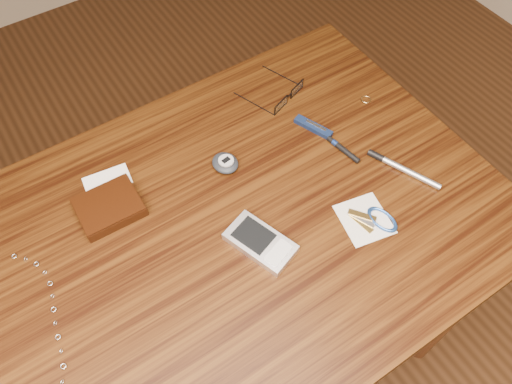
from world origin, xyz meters
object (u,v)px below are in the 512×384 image
(silver_pen, at_px, (398,166))
(desk, at_px, (231,252))
(pocket_knife, at_px, (313,127))
(pedometer, at_px, (225,163))
(wallet_and_card, at_px, (109,206))
(eyeglasses, at_px, (286,96))
(notepad_keys, at_px, (374,219))
(pda_phone, at_px, (260,242))

(silver_pen, bearing_deg, desk, 168.48)
(desk, bearing_deg, pocket_knife, 20.86)
(pedometer, xyz_separation_m, silver_pen, (0.28, -0.19, -0.00))
(wallet_and_card, bearing_deg, desk, -42.00)
(wallet_and_card, height_order, eyeglasses, same)
(eyeglasses, bearing_deg, wallet_and_card, -173.19)
(notepad_keys, bearing_deg, pedometer, 122.51)
(eyeglasses, height_order, silver_pen, eyeglasses)
(desk, xyz_separation_m, notepad_keys, (0.23, -0.13, 0.11))
(wallet_and_card, relative_size, silver_pen, 1.00)
(desk, height_order, pedometer, pedometer)
(wallet_and_card, distance_m, notepad_keys, 0.48)
(pda_phone, relative_size, pedometer, 2.19)
(eyeglasses, xyz_separation_m, notepad_keys, (-0.04, -0.33, -0.01))
(desk, bearing_deg, wallet_and_card, 138.00)
(desk, xyz_separation_m, eyeglasses, (0.27, 0.20, 0.11))
(notepad_keys, bearing_deg, eyeglasses, 82.97)
(pedometer, bearing_deg, desk, -118.75)
(pda_phone, distance_m, pocket_knife, 0.29)
(notepad_keys, xyz_separation_m, silver_pen, (0.12, 0.06, 0.00))
(silver_pen, bearing_deg, pda_phone, 178.76)
(pedometer, distance_m, notepad_keys, 0.30)
(pedometer, height_order, notepad_keys, pedometer)
(silver_pen, bearing_deg, pocket_knife, 114.01)
(desk, height_order, wallet_and_card, wallet_and_card)
(pedometer, height_order, pocket_knife, pedometer)
(wallet_and_card, relative_size, pda_phone, 1.06)
(wallet_and_card, height_order, pda_phone, wallet_and_card)
(desk, relative_size, wallet_and_card, 6.95)
(wallet_and_card, relative_size, pocket_knife, 1.70)
(silver_pen, bearing_deg, pedometer, 145.80)
(eyeglasses, height_order, pedometer, same)
(notepad_keys, height_order, pocket_knife, pocket_knife)
(desk, relative_size, silver_pen, 6.94)
(eyeglasses, relative_size, pedometer, 2.24)
(desk, xyz_separation_m, silver_pen, (0.34, -0.07, 0.11))
(desk, bearing_deg, pda_phone, -67.10)
(desk, bearing_deg, pedometer, 61.25)
(desk, xyz_separation_m, wallet_and_card, (-0.16, 0.15, 0.11))
(desk, bearing_deg, eyeglasses, 36.77)
(desk, relative_size, notepad_keys, 9.22)
(pedometer, xyz_separation_m, pocket_knife, (0.20, -0.02, -0.00))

